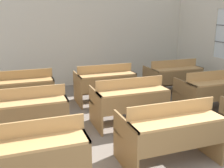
% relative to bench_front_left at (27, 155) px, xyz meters
% --- Properties ---
extents(wall_back, '(6.42, 0.06, 2.82)m').
position_rel_bench_front_left_xyz_m(wall_back, '(1.49, 4.30, 0.96)').
color(wall_back, beige).
rests_on(wall_back, ground_plane).
extents(bench_front_left, '(1.23, 0.75, 0.84)m').
position_rel_bench_front_left_xyz_m(bench_front_left, '(0.00, 0.00, 0.00)').
color(bench_front_left, olive).
rests_on(bench_front_left, ground_plane).
extents(bench_front_center, '(1.23, 0.75, 0.84)m').
position_rel_bench_front_left_xyz_m(bench_front_center, '(1.74, 0.01, 0.00)').
color(bench_front_center, olive).
rests_on(bench_front_center, ground_plane).
extents(bench_second_left, '(1.23, 0.75, 0.84)m').
position_rel_bench_front_left_xyz_m(bench_second_left, '(0.03, 1.33, 0.00)').
color(bench_second_left, olive).
rests_on(bench_second_left, ground_plane).
extents(bench_second_center, '(1.23, 0.75, 0.84)m').
position_rel_bench_front_left_xyz_m(bench_second_center, '(1.75, 1.33, 0.00)').
color(bench_second_center, olive).
rests_on(bench_second_center, ground_plane).
extents(bench_second_right, '(1.23, 0.75, 0.84)m').
position_rel_bench_front_left_xyz_m(bench_second_right, '(3.50, 1.32, 0.00)').
color(bench_second_right, olive).
rests_on(bench_second_right, ground_plane).
extents(bench_third_left, '(1.23, 0.75, 0.84)m').
position_rel_bench_front_left_xyz_m(bench_third_left, '(0.01, 2.65, 0.00)').
color(bench_third_left, olive).
rests_on(bench_third_left, ground_plane).
extents(bench_third_center, '(1.23, 0.75, 0.84)m').
position_rel_bench_front_left_xyz_m(bench_third_center, '(1.74, 2.63, 0.00)').
color(bench_third_center, olive).
rests_on(bench_third_center, ground_plane).
extents(bench_third_right, '(1.23, 0.75, 0.84)m').
position_rel_bench_front_left_xyz_m(bench_third_right, '(3.48, 2.65, 0.00)').
color(bench_third_right, olive).
rests_on(bench_third_right, ground_plane).
extents(wastepaper_bin, '(0.26, 0.26, 0.32)m').
position_rel_bench_front_left_xyz_m(wastepaper_bin, '(4.41, 3.33, -0.28)').
color(wastepaper_bin, '#1E6B33').
rests_on(wastepaper_bin, ground_plane).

